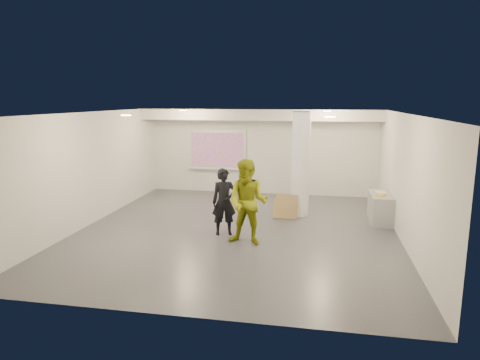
% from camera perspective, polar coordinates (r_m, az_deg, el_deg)
% --- Properties ---
extents(floor, '(8.00, 9.00, 0.01)m').
position_cam_1_polar(floor, '(11.09, -0.38, -6.74)').
color(floor, '#36393D').
rests_on(floor, ground).
extents(ceiling, '(8.00, 9.00, 0.01)m').
position_cam_1_polar(ceiling, '(10.58, -0.41, 8.95)').
color(ceiling, white).
rests_on(ceiling, floor).
extents(wall_back, '(8.00, 0.01, 3.00)m').
position_cam_1_polar(wall_back, '(15.12, 2.88, 3.80)').
color(wall_back, silver).
rests_on(wall_back, floor).
extents(wall_front, '(8.00, 0.01, 3.00)m').
position_cam_1_polar(wall_front, '(6.48, -8.08, -5.82)').
color(wall_front, silver).
rests_on(wall_front, floor).
extents(wall_left, '(0.01, 9.00, 3.00)m').
position_cam_1_polar(wall_left, '(12.14, -19.27, 1.47)').
color(wall_left, silver).
rests_on(wall_left, floor).
extents(wall_right, '(0.01, 9.00, 3.00)m').
position_cam_1_polar(wall_right, '(10.72, 21.09, 0.18)').
color(wall_right, silver).
rests_on(wall_right, floor).
extents(soffit_band, '(8.00, 1.10, 0.36)m').
position_cam_1_polar(soffit_band, '(14.48, 2.63, 8.73)').
color(soffit_band, silver).
rests_on(soffit_band, ceiling).
extents(downlight_nw, '(0.22, 0.22, 0.02)m').
position_cam_1_polar(downlight_nw, '(13.55, -7.62, 9.18)').
color(downlight_nw, '#E5E287').
rests_on(downlight_nw, ceiling).
extents(downlight_ne, '(0.22, 0.22, 0.02)m').
position_cam_1_polar(downlight_ne, '(12.88, 11.56, 8.98)').
color(downlight_ne, '#E5E287').
rests_on(downlight_ne, ceiling).
extents(downlight_sw, '(0.22, 0.22, 0.02)m').
position_cam_1_polar(downlight_sw, '(9.84, -14.97, 8.33)').
color(downlight_sw, '#E5E287').
rests_on(downlight_sw, ceiling).
extents(downlight_se, '(0.22, 0.22, 0.02)m').
position_cam_1_polar(downlight_se, '(8.88, 11.89, 8.24)').
color(downlight_se, '#E5E287').
rests_on(downlight_se, ceiling).
extents(column, '(0.52, 0.52, 3.00)m').
position_cam_1_polar(column, '(12.32, 8.09, 2.10)').
color(column, white).
rests_on(column, floor).
extents(projection_screen, '(2.10, 0.13, 1.42)m').
position_cam_1_polar(projection_screen, '(15.37, -3.08, 4.01)').
color(projection_screen, silver).
rests_on(projection_screen, wall_back).
extents(credenza, '(0.56, 1.33, 0.78)m').
position_cam_1_polar(credenza, '(12.39, 18.22, -3.54)').
color(credenza, gray).
rests_on(credenza, floor).
extents(papers_stack, '(0.34, 0.40, 0.02)m').
position_cam_1_polar(papers_stack, '(12.48, 18.33, -1.57)').
color(papers_stack, silver).
rests_on(papers_stack, credenza).
extents(postit_pad, '(0.30, 0.35, 0.03)m').
position_cam_1_polar(postit_pad, '(12.11, 18.26, -1.92)').
color(postit_pad, gold).
rests_on(postit_pad, credenza).
extents(cardboard_back, '(0.62, 0.16, 0.68)m').
position_cam_1_polar(cardboard_back, '(12.16, 6.21, -3.55)').
color(cardboard_back, '#9C7C4A').
rests_on(cardboard_back, floor).
extents(cardboard_front, '(0.51, 0.23, 0.54)m').
position_cam_1_polar(cardboard_front, '(12.20, 5.58, -3.83)').
color(cardboard_front, '#9C7C4A').
rests_on(cardboard_front, floor).
extents(woman, '(0.70, 0.57, 1.66)m').
position_cam_1_polar(woman, '(10.58, -2.13, -2.93)').
color(woman, black).
rests_on(woman, floor).
extents(man, '(1.07, 0.89, 1.99)m').
position_cam_1_polar(man, '(9.84, 1.06, -3.00)').
color(man, '#8C9712').
rests_on(man, floor).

